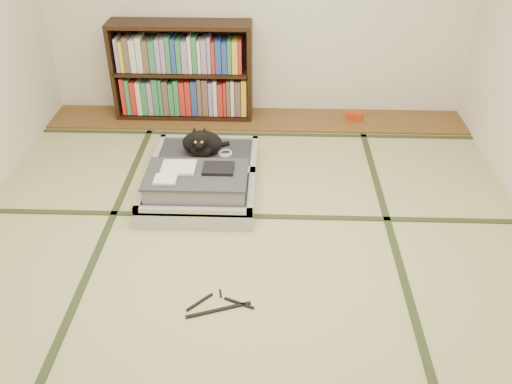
{
  "coord_description": "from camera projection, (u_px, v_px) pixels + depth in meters",
  "views": [
    {
      "loc": [
        0.16,
        -2.8,
        2.33
      ],
      "look_at": [
        0.05,
        0.35,
        0.25
      ],
      "focal_mm": 38.0,
      "sensor_mm": 36.0,
      "label": 1
    }
  ],
  "objects": [
    {
      "name": "bookcase",
      "position": [
        183.0,
        73.0,
        5.12
      ],
      "size": [
        1.31,
        0.3,
        0.92
      ],
      "color": "black",
      "rests_on": "wood_strip"
    },
    {
      "name": "cat",
      "position": [
        202.0,
        143.0,
        4.33
      ],
      "size": [
        0.37,
        0.37,
        0.3
      ],
      "color": "black",
      "rests_on": "suitcase"
    },
    {
      "name": "floor",
      "position": [
        247.0,
        252.0,
        3.63
      ],
      "size": [
        4.5,
        4.5,
        0.0
      ],
      "primitive_type": "plane",
      "color": "#BCBA7D",
      "rests_on": "ground"
    },
    {
      "name": "room_shell",
      "position": [
        244.0,
        35.0,
        2.82
      ],
      "size": [
        4.5,
        4.5,
        4.5
      ],
      "color": "white",
      "rests_on": "ground"
    },
    {
      "name": "suitcase",
      "position": [
        201.0,
        179.0,
        4.17
      ],
      "size": [
        0.84,
        1.11,
        0.33
      ],
      "color": "#A9A9AE",
      "rests_on": "floor"
    },
    {
      "name": "red_item",
      "position": [
        354.0,
        115.0,
        5.26
      ],
      "size": [
        0.17,
        0.13,
        0.07
      ],
      "primitive_type": "cube",
      "rotation": [
        0.0,
        0.0,
        -0.26
      ],
      "color": "#B42C0E",
      "rests_on": "wood_strip"
    },
    {
      "name": "hanger",
      "position": [
        219.0,
        306.0,
        3.2
      ],
      "size": [
        0.4,
        0.25,
        0.01
      ],
      "color": "black",
      "rests_on": "floor"
    },
    {
      "name": "cable_coil",
      "position": [
        225.0,
        153.0,
        4.4
      ],
      "size": [
        0.12,
        0.12,
        0.03
      ],
      "color": "white",
      "rests_on": "suitcase"
    },
    {
      "name": "wood_strip",
      "position": [
        257.0,
        119.0,
        5.29
      ],
      "size": [
        4.0,
        0.5,
        0.02
      ],
      "primitive_type": "cube",
      "color": "brown",
      "rests_on": "ground"
    },
    {
      "name": "tatami_borders",
      "position": [
        250.0,
        209.0,
        4.04
      ],
      "size": [
        4.0,
        4.5,
        0.01
      ],
      "color": "#2D381E",
      "rests_on": "ground"
    }
  ]
}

